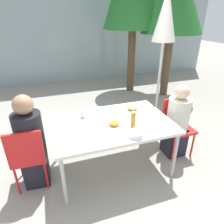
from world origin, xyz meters
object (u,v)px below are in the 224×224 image
(person_left, at_px, (31,144))
(salad_bowl, at_px, (136,134))
(chair_left, at_px, (28,154))
(drinking_cup, at_px, (83,114))
(chair_right, at_px, (176,122))
(bottle, at_px, (133,120))
(person_right, at_px, (177,123))
(closed_umbrella, at_px, (165,23))

(person_left, xyz_separation_m, salad_bowl, (1.19, -0.44, 0.17))
(chair_left, xyz_separation_m, drinking_cup, (0.75, 0.30, 0.27))
(chair_right, relative_size, drinking_cup, 8.65)
(chair_right, height_order, bottle, bottle)
(person_right, xyz_separation_m, bottle, (-0.83, -0.21, 0.31))
(person_right, height_order, bottle, person_right)
(chair_left, distance_m, chair_right, 2.17)
(person_left, distance_m, bottle, 1.28)
(chair_right, height_order, person_right, person_right)
(person_right, xyz_separation_m, drinking_cup, (-1.36, 0.27, 0.25))
(chair_left, height_order, chair_right, same)
(person_left, bearing_deg, chair_right, 2.79)
(person_left, height_order, drinking_cup, person_left)
(salad_bowl, bearing_deg, chair_right, 27.25)
(chair_left, xyz_separation_m, person_left, (0.05, 0.08, 0.08))
(chair_right, distance_m, salad_bowl, 1.06)
(salad_bowl, bearing_deg, bottle, 78.76)
(person_left, bearing_deg, closed_umbrella, 22.76)
(closed_umbrella, distance_m, bottle, 1.82)
(person_left, distance_m, salad_bowl, 1.28)
(closed_umbrella, xyz_separation_m, drinking_cup, (-1.53, -0.63, -1.10))
(salad_bowl, bearing_deg, chair_left, 163.76)
(chair_left, distance_m, closed_umbrella, 2.82)
(person_left, bearing_deg, drinking_cup, 19.52)
(salad_bowl, bearing_deg, person_right, 24.41)
(chair_left, height_order, drinking_cup, chair_left)
(person_left, bearing_deg, chair_left, -121.99)
(person_right, distance_m, closed_umbrella, 1.62)
(closed_umbrella, xyz_separation_m, bottle, (-1.00, -1.11, -1.04))
(person_left, height_order, person_right, person_left)
(drinking_cup, distance_m, salad_bowl, 0.83)
(bottle, xyz_separation_m, drinking_cup, (-0.53, 0.48, -0.06))
(person_right, xyz_separation_m, salad_bowl, (-0.87, -0.39, 0.23))
(chair_left, bearing_deg, drinking_cup, 23.69)
(person_left, distance_m, chair_right, 2.11)
(chair_left, xyz_separation_m, closed_umbrella, (2.28, 0.93, 1.37))
(chair_left, xyz_separation_m, bottle, (1.28, -0.18, 0.33))
(closed_umbrella, bearing_deg, chair_right, -98.11)
(chair_left, distance_m, person_left, 0.12)
(person_left, xyz_separation_m, drinking_cup, (0.70, 0.22, 0.20))
(bottle, bearing_deg, chair_left, 171.84)
(drinking_cup, bearing_deg, salad_bowl, -53.17)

